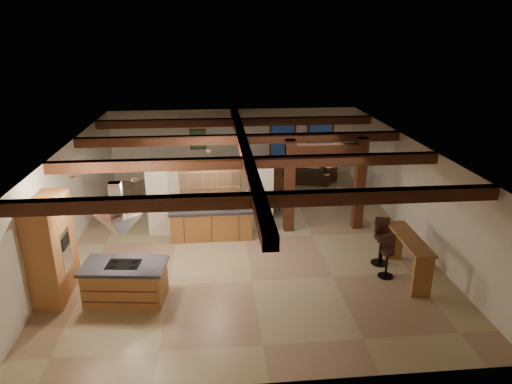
# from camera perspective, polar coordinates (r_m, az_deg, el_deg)

# --- Properties ---
(ground) EXTENTS (12.00, 12.00, 0.00)m
(ground) POSITION_cam_1_polar(r_m,az_deg,el_deg) (13.87, -1.36, -5.80)
(ground) COLOR tan
(ground) RESTS_ON ground
(room_walls) EXTENTS (12.00, 12.00, 12.00)m
(room_walls) POSITION_cam_1_polar(r_m,az_deg,el_deg) (13.19, -1.42, 1.19)
(room_walls) COLOR beige
(room_walls) RESTS_ON ground
(ceiling_beams) EXTENTS (10.00, 12.00, 0.28)m
(ceiling_beams) POSITION_cam_1_polar(r_m,az_deg,el_deg) (12.91, -1.46, 5.31)
(ceiling_beams) COLOR #38140E
(ceiling_beams) RESTS_ON room_walls
(timber_posts) EXTENTS (2.50, 0.30, 2.90)m
(timber_posts) POSITION_cam_1_polar(r_m,az_deg,el_deg) (14.05, 8.66, 2.07)
(timber_posts) COLOR #38140E
(timber_posts) RESTS_ON ground
(partition_wall) EXTENTS (3.80, 0.18, 2.20)m
(partition_wall) POSITION_cam_1_polar(r_m,az_deg,el_deg) (13.87, -5.67, -0.95)
(partition_wall) COLOR beige
(partition_wall) RESTS_ON ground
(pantry_cabinet) EXTENTS (0.67, 1.60, 2.40)m
(pantry_cabinet) POSITION_cam_1_polar(r_m,az_deg,el_deg) (11.62, -24.16, -6.43)
(pantry_cabinet) COLOR #965830
(pantry_cabinet) RESTS_ON ground
(back_counter) EXTENTS (2.50, 0.66, 0.94)m
(back_counter) POSITION_cam_1_polar(r_m,az_deg,el_deg) (13.74, -5.58, -3.96)
(back_counter) COLOR #965830
(back_counter) RESTS_ON ground
(upper_display_cabinet) EXTENTS (1.80, 0.36, 0.95)m
(upper_display_cabinet) POSITION_cam_1_polar(r_m,az_deg,el_deg) (13.44, -5.78, 1.76)
(upper_display_cabinet) COLOR #965830
(upper_display_cabinet) RESTS_ON partition_wall
(range_hood) EXTENTS (1.10, 1.10, 1.40)m
(range_hood) POSITION_cam_1_polar(r_m,az_deg,el_deg) (10.56, -16.67, -4.61)
(range_hood) COLOR silver
(range_hood) RESTS_ON room_walls
(back_windows) EXTENTS (2.70, 0.07, 1.70)m
(back_windows) POSITION_cam_1_polar(r_m,az_deg,el_deg) (19.30, 5.69, 6.27)
(back_windows) COLOR #38140E
(back_windows) RESTS_ON room_walls
(framed_art) EXTENTS (0.65, 0.05, 0.85)m
(framed_art) POSITION_cam_1_polar(r_m,az_deg,el_deg) (18.92, -7.28, 6.55)
(framed_art) COLOR #38140E
(framed_art) RESTS_ON room_walls
(recessed_cans) EXTENTS (3.16, 2.46, 0.03)m
(recessed_cans) POSITION_cam_1_polar(r_m,az_deg,el_deg) (11.12, -13.89, 2.90)
(recessed_cans) COLOR silver
(recessed_cans) RESTS_ON room_walls
(kitchen_island) EXTENTS (2.01, 1.23, 0.95)m
(kitchen_island) POSITION_cam_1_polar(r_m,az_deg,el_deg) (11.14, -16.00, -10.75)
(kitchen_island) COLOR #965830
(kitchen_island) RESTS_ON ground
(dining_table) EXTENTS (1.81, 1.08, 0.62)m
(dining_table) POSITION_cam_1_polar(r_m,az_deg,el_deg) (16.07, 0.04, -0.89)
(dining_table) COLOR #412310
(dining_table) RESTS_ON ground
(sofa) EXTENTS (2.44, 1.46, 0.67)m
(sofa) POSITION_cam_1_polar(r_m,az_deg,el_deg) (18.81, 5.74, 2.22)
(sofa) COLOR black
(sofa) RESTS_ON ground
(microwave) EXTENTS (0.46, 0.36, 0.23)m
(microwave) POSITION_cam_1_polar(r_m,az_deg,el_deg) (13.53, -3.33, -1.65)
(microwave) COLOR #B9BABE
(microwave) RESTS_ON back_counter
(bar_counter) EXTENTS (0.57, 2.09, 1.09)m
(bar_counter) POSITION_cam_1_polar(r_m,az_deg,el_deg) (12.17, 18.49, -6.90)
(bar_counter) COLOR #965830
(bar_counter) RESTS_ON ground
(side_table) EXTENTS (0.63, 0.63, 0.62)m
(side_table) POSITION_cam_1_polar(r_m,az_deg,el_deg) (19.16, 9.10, 2.32)
(side_table) COLOR #38140E
(side_table) RESTS_ON ground
(table_lamp) EXTENTS (0.29, 0.29, 0.34)m
(table_lamp) POSITION_cam_1_polar(r_m,az_deg,el_deg) (19.00, 9.18, 3.91)
(table_lamp) COLOR black
(table_lamp) RESTS_ON side_table
(bar_stool_a) EXTENTS (0.41, 0.43, 1.11)m
(bar_stool_a) POSITION_cam_1_polar(r_m,az_deg,el_deg) (12.10, 16.10, -7.71)
(bar_stool_a) COLOR black
(bar_stool_a) RESTS_ON ground
(bar_stool_b) EXTENTS (0.47, 0.48, 1.27)m
(bar_stool_b) POSITION_cam_1_polar(r_m,az_deg,el_deg) (12.66, 15.36, -5.94)
(bar_stool_b) COLOR black
(bar_stool_b) RESTS_ON ground
(bar_stool_c) EXTENTS (0.40, 0.41, 1.06)m
(bar_stool_c) POSITION_cam_1_polar(r_m,az_deg,el_deg) (12.73, 15.46, -6.34)
(bar_stool_c) COLOR black
(bar_stool_c) RESTS_ON ground
(dining_chairs) EXTENTS (1.99, 1.99, 1.25)m
(dining_chairs) POSITION_cam_1_polar(r_m,az_deg,el_deg) (15.96, 0.04, 0.20)
(dining_chairs) COLOR #38140E
(dining_chairs) RESTS_ON ground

